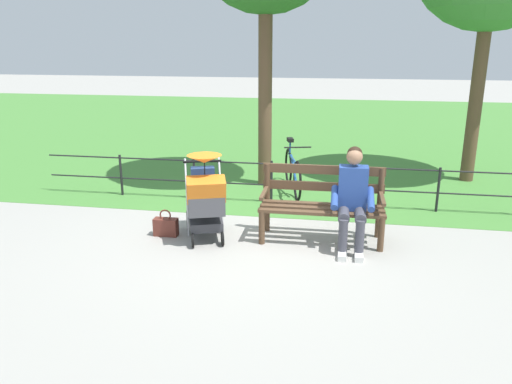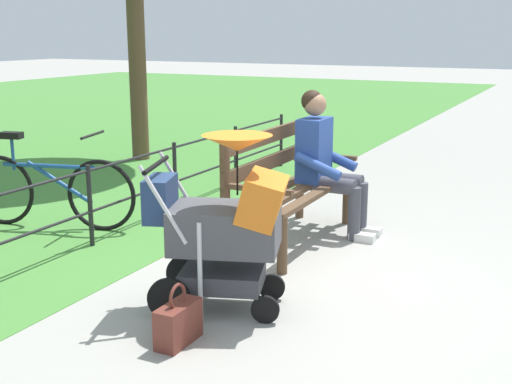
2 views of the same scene
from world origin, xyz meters
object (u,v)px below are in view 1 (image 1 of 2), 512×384
at_px(person_on_bench, 353,196).
at_px(handbag, 166,227).
at_px(stroller, 205,196).
at_px(bicycle, 293,171).
at_px(park_bench, 322,201).

relative_size(person_on_bench, handbag, 3.45).
relative_size(stroller, bicycle, 0.71).
bearing_deg(handbag, person_on_bench, -179.13).
bearing_deg(stroller, person_on_bench, -178.55).
xyz_separation_m(stroller, handbag, (0.56, -0.01, -0.47)).
xyz_separation_m(park_bench, stroller, (1.50, 0.27, 0.07)).
bearing_deg(bicycle, stroller, 68.97).
height_order(stroller, handbag, stroller).
distance_m(person_on_bench, handbag, 2.51).
height_order(park_bench, stroller, stroller).
height_order(person_on_bench, bicycle, person_on_bench).
distance_m(park_bench, bicycle, 2.18).
height_order(person_on_bench, stroller, person_on_bench).
height_order(park_bench, person_on_bench, person_on_bench).
xyz_separation_m(park_bench, handbag, (2.07, 0.26, -0.40)).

